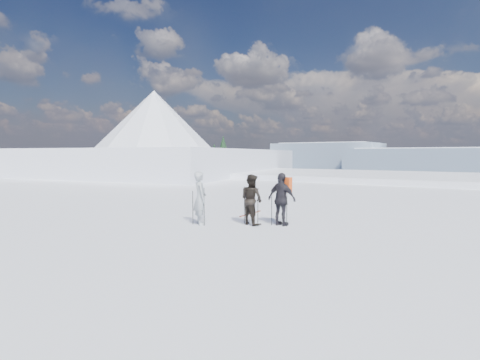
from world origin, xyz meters
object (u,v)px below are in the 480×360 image
(skier_pack, at_px, (282,199))
(skier_grey, at_px, (200,198))
(skier_dark, at_px, (252,199))
(skis_loose, at_px, (252,214))

(skier_pack, bearing_deg, skier_grey, 34.86)
(skier_dark, height_order, skis_loose, skier_dark)
(skier_grey, height_order, skier_dark, skier_grey)
(skier_dark, distance_m, skis_loose, 2.41)
(skier_pack, height_order, skis_loose, skier_pack)
(skier_dark, distance_m, skier_pack, 1.05)
(skier_dark, height_order, skier_pack, skier_pack)
(skier_dark, relative_size, skis_loose, 1.03)
(skier_grey, relative_size, skier_pack, 1.02)
(skier_grey, bearing_deg, skis_loose, -58.82)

